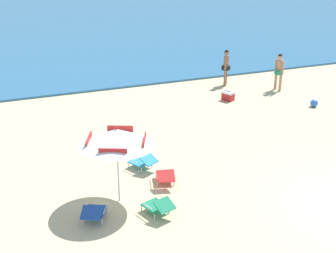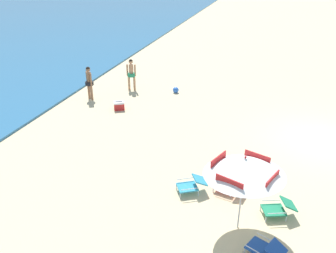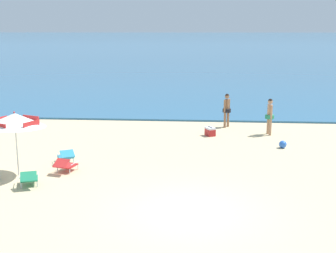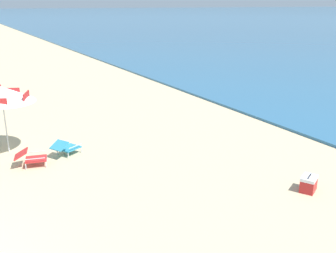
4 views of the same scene
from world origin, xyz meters
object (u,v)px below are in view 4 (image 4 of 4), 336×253
object	(u,v)px
cooler_box	(309,184)
lounge_chair_under_umbrella	(31,157)
beach_umbrella_striped_main	(1,94)
lounge_chair_spare_folded	(66,147)

from	to	relation	value
cooler_box	lounge_chair_under_umbrella	bearing A→B (deg)	-130.94
beach_umbrella_striped_main	lounge_chair_under_umbrella	bearing A→B (deg)	15.73
beach_umbrella_striped_main	cooler_box	size ratio (longest dim) A/B	4.70
lounge_chair_spare_folded	beach_umbrella_striped_main	bearing A→B (deg)	-127.74
beach_umbrella_striped_main	cooler_box	bearing A→B (deg)	43.64
lounge_chair_under_umbrella	cooler_box	bearing A→B (deg)	49.06
lounge_chair_under_umbrella	cooler_box	size ratio (longest dim) A/B	1.64
beach_umbrella_striped_main	lounge_chair_under_umbrella	size ratio (longest dim) A/B	2.86
lounge_chair_under_umbrella	lounge_chair_spare_folded	distance (m)	1.16
cooler_box	beach_umbrella_striped_main	bearing A→B (deg)	-136.36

